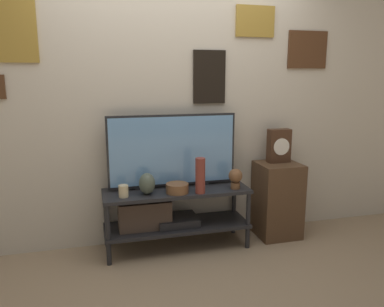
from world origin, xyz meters
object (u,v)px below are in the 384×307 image
at_px(vase_wide_bowl, 177,188).
at_px(mantel_clock, 279,146).
at_px(candle_jar, 123,191).
at_px(vase_urn_stoneware, 147,184).
at_px(vase_tall_ceramic, 200,176).
at_px(decorative_bust, 235,177).
at_px(television, 173,150).

height_order(vase_wide_bowl, mantel_clock, mantel_clock).
height_order(candle_jar, mantel_clock, mantel_clock).
bearing_deg(vase_urn_stoneware, vase_tall_ceramic, -11.21).
bearing_deg(mantel_clock, candle_jar, -173.99).
distance_m(candle_jar, mantel_clock, 1.52).
bearing_deg(decorative_bust, vase_urn_stoneware, 176.88).
xyz_separation_m(vase_urn_stoneware, decorative_bust, (0.78, -0.04, 0.01)).
xyz_separation_m(candle_jar, decorative_bust, (0.98, -0.02, 0.05)).
bearing_deg(television, candle_jar, -158.89).
distance_m(vase_urn_stoneware, mantel_clock, 1.31).
relative_size(vase_tall_ceramic, candle_jar, 3.03).
distance_m(vase_urn_stoneware, decorative_bust, 0.78).
distance_m(vase_wide_bowl, mantel_clock, 1.08).
xyz_separation_m(vase_wide_bowl, decorative_bust, (0.53, -0.01, 0.06)).
distance_m(television, vase_tall_ceramic, 0.35).
distance_m(vase_wide_bowl, candle_jar, 0.45).
bearing_deg(decorative_bust, vase_tall_ceramic, -172.38).
distance_m(television, candle_jar, 0.57).
distance_m(vase_urn_stoneware, candle_jar, 0.21).
xyz_separation_m(television, vase_urn_stoneware, (-0.26, -0.15, -0.24)).
xyz_separation_m(vase_tall_ceramic, decorative_bust, (0.34, 0.05, -0.05)).
relative_size(television, vase_tall_ceramic, 3.74).
bearing_deg(decorative_bust, television, 159.81).
bearing_deg(candle_jar, decorative_bust, -0.98).
height_order(vase_wide_bowl, candle_jar, candle_jar).
xyz_separation_m(television, mantel_clock, (1.03, -0.02, -0.00)).
height_order(vase_tall_ceramic, mantel_clock, mantel_clock).
bearing_deg(candle_jar, mantel_clock, 6.01).
bearing_deg(candle_jar, vase_urn_stoneware, 7.33).
distance_m(television, decorative_bust, 0.60).
distance_m(decorative_bust, mantel_clock, 0.58).
height_order(television, mantel_clock, television).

